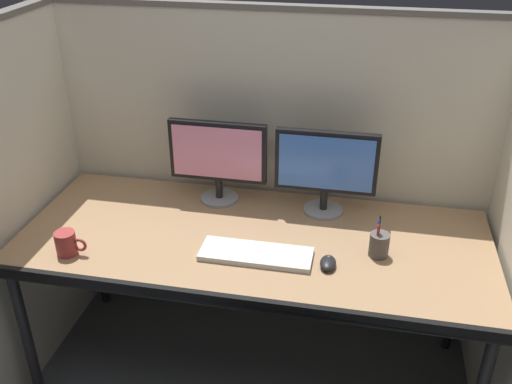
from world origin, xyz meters
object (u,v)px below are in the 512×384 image
at_px(desk, 253,249).
at_px(monitor_right, 326,167).
at_px(computer_mouse, 328,263).
at_px(monitor_left, 218,156).
at_px(pen_cup, 379,245).
at_px(coffee_mug, 67,243).
at_px(keyboard_main, 256,254).

height_order(desk, monitor_right, monitor_right).
bearing_deg(computer_mouse, desk, 156.75).
distance_m(monitor_left, pen_cup, 0.79).
height_order(computer_mouse, coffee_mug, coffee_mug).
xyz_separation_m(desk, monitor_left, (-0.21, 0.28, 0.27)).
bearing_deg(monitor_left, desk, -53.04).
relative_size(desk, keyboard_main, 4.42).
distance_m(monitor_right, coffee_mug, 1.08).
distance_m(keyboard_main, computer_mouse, 0.28).
bearing_deg(monitor_right, computer_mouse, -82.11).
relative_size(monitor_left, keyboard_main, 1.00).
relative_size(desk, monitor_right, 4.42).
relative_size(monitor_left, coffee_mug, 3.41).
xyz_separation_m(monitor_right, pen_cup, (0.24, -0.29, -0.17)).
distance_m(monitor_left, monitor_right, 0.47).
bearing_deg(desk, monitor_right, 46.67).
height_order(monitor_left, pen_cup, monitor_left).
relative_size(monitor_left, pen_cup, 2.54).
bearing_deg(coffee_mug, desk, 19.89).
relative_size(monitor_left, monitor_right, 1.00).
bearing_deg(keyboard_main, coffee_mug, -170.24).
distance_m(keyboard_main, pen_cup, 0.47).
bearing_deg(keyboard_main, desk, 106.99).
distance_m(desk, pen_cup, 0.51).
height_order(monitor_left, coffee_mug, monitor_left).
distance_m(desk, coffee_mug, 0.73).
bearing_deg(coffee_mug, computer_mouse, 6.38).
bearing_deg(computer_mouse, pen_cup, 31.96).
distance_m(monitor_left, keyboard_main, 0.52).
xyz_separation_m(monitor_left, coffee_mug, (-0.46, -0.53, -0.17)).
bearing_deg(coffee_mug, monitor_left, 48.75).
bearing_deg(desk, keyboard_main, -73.01).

